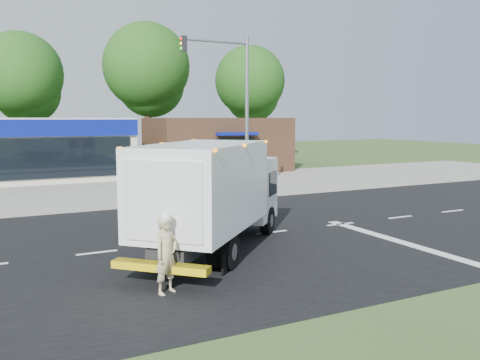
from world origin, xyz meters
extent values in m
plane|color=#385123|center=(0.00, 0.00, 0.00)|extent=(120.00, 120.00, 0.00)
cube|color=black|center=(0.00, 0.00, 0.00)|extent=(60.00, 14.00, 0.02)
cube|color=gray|center=(0.00, 8.20, 0.06)|extent=(60.00, 2.40, 0.12)
cube|color=gray|center=(0.00, 14.00, 0.01)|extent=(60.00, 9.00, 0.02)
cube|color=silver|center=(-6.00, 0.00, 0.02)|extent=(1.20, 0.15, 0.01)
cube|color=silver|center=(-3.00, 0.00, 0.02)|extent=(1.20, 0.15, 0.01)
cube|color=silver|center=(0.00, 0.00, 0.02)|extent=(1.20, 0.15, 0.01)
cube|color=silver|center=(3.00, 0.00, 0.02)|extent=(1.20, 0.15, 0.01)
cube|color=silver|center=(6.00, 0.00, 0.02)|extent=(1.20, 0.15, 0.01)
cube|color=silver|center=(9.00, 0.00, 0.02)|extent=(1.20, 0.15, 0.01)
cube|color=silver|center=(3.00, -3.00, 0.02)|extent=(0.40, 7.00, 0.01)
cube|color=black|center=(-3.44, -2.04, 0.70)|extent=(4.21, 4.28, 0.35)
cube|color=white|center=(-0.96, 0.51, 1.55)|extent=(2.94, 2.94, 2.10)
cube|color=black|center=(-0.29, 1.19, 1.75)|extent=(1.47, 1.43, 0.90)
cube|color=white|center=(-3.44, -2.04, 2.10)|extent=(5.21, 5.26, 2.35)
cube|color=silver|center=(-5.20, -3.85, 2.05)|extent=(1.48, 1.44, 1.90)
cube|color=yellow|center=(-5.32, -3.98, 0.55)|extent=(1.97, 1.93, 0.18)
cube|color=orange|center=(-3.44, -2.04, 3.25)|extent=(5.10, 5.15, 0.08)
cylinder|color=black|center=(-1.60, 1.21, 0.48)|extent=(0.89, 0.90, 0.96)
cylinder|color=black|center=(-0.24, -0.12, 0.48)|extent=(0.89, 0.90, 0.96)
cylinder|color=black|center=(-4.64, -1.84, 0.48)|extent=(0.89, 0.90, 0.96)
cylinder|color=black|center=(-3.21, -3.24, 0.48)|extent=(0.89, 0.90, 0.96)
imported|color=tan|center=(-5.27, -4.27, 0.90)|extent=(0.78, 0.68, 1.79)
sphere|color=white|center=(-5.27, -4.27, 1.76)|extent=(0.28, 0.28, 0.28)
cube|color=#382316|center=(7.00, 20.00, 2.00)|extent=(10.00, 6.00, 4.00)
cube|color=navy|center=(7.00, 16.90, 2.90)|extent=(3.00, 1.20, 0.20)
cube|color=black|center=(7.00, 16.95, 1.50)|extent=(3.00, 0.12, 2.20)
cylinder|color=gray|center=(3.00, 7.60, 4.00)|extent=(0.18, 0.18, 8.00)
cylinder|color=gray|center=(1.30, 7.60, 7.60)|extent=(3.40, 0.12, 0.12)
cube|color=black|center=(-0.30, 7.60, 7.40)|extent=(0.25, 0.25, 0.70)
cylinder|color=#332114|center=(-6.00, 28.00, 3.43)|extent=(0.56, 0.56, 6.86)
sphere|color=#204D16|center=(-6.00, 28.00, 7.35)|extent=(6.47, 6.47, 6.47)
sphere|color=#204D16|center=(-5.50, 28.50, 6.08)|extent=(5.10, 5.10, 5.10)
cylinder|color=#332114|center=(4.00, 28.00, 3.92)|extent=(0.56, 0.56, 7.84)
sphere|color=#204D16|center=(4.00, 28.00, 8.40)|extent=(7.39, 7.39, 7.39)
sphere|color=#204D16|center=(4.50, 28.50, 6.94)|extent=(5.82, 5.82, 5.82)
cylinder|color=#332114|center=(14.00, 28.00, 3.50)|extent=(0.56, 0.56, 7.00)
sphere|color=#204D16|center=(14.00, 28.00, 7.50)|extent=(6.60, 6.60, 6.60)
sphere|color=#204D16|center=(14.50, 28.50, 6.20)|extent=(5.20, 5.20, 5.20)
camera|label=1|loc=(-8.84, -15.00, 3.98)|focal=38.00mm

